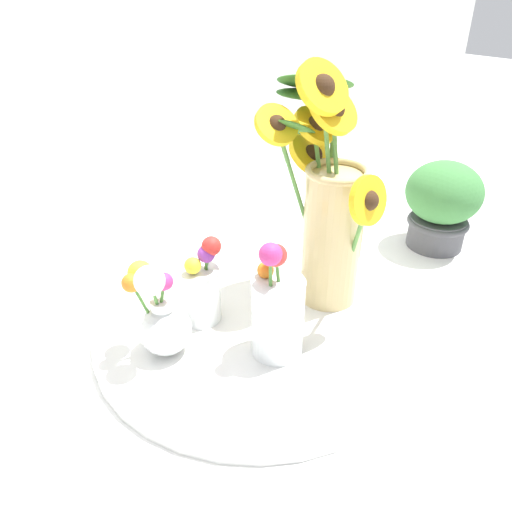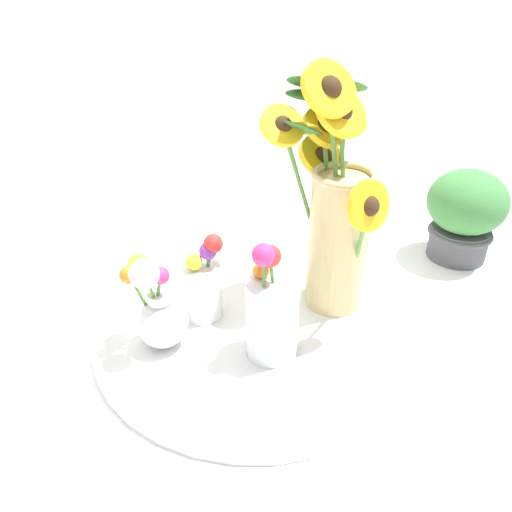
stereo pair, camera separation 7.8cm
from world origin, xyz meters
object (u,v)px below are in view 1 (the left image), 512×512
object	(u,v)px
mason_jar_sunflowers	(329,205)
potted_plant	(442,203)
serving_tray	(256,326)
vase_small_back	(201,289)
vase_bulb_right	(161,317)
vase_small_center	(277,312)

from	to	relation	value
mason_jar_sunflowers	potted_plant	xyz separation A→B (m)	(0.34, -0.05, -0.09)
serving_tray	vase_small_back	size ratio (longest dim) A/B	3.49
serving_tray	potted_plant	size ratio (longest dim) A/B	2.81
vase_bulb_right	vase_small_center	bearing A→B (deg)	-45.43
vase_small_back	potted_plant	size ratio (longest dim) A/B	0.80
mason_jar_sunflowers	vase_small_back	world-z (taller)	mason_jar_sunflowers
serving_tray	vase_small_center	bearing A→B (deg)	-111.97
serving_tray	vase_small_back	bearing A→B (deg)	127.07
mason_jar_sunflowers	potted_plant	distance (m)	0.35
mason_jar_sunflowers	vase_bulb_right	distance (m)	0.33
vase_small_center	potted_plant	distance (m)	0.51
vase_bulb_right	potted_plant	size ratio (longest dim) A/B	0.89
vase_small_center	potted_plant	world-z (taller)	vase_small_center
vase_bulb_right	potted_plant	distance (m)	0.65
serving_tray	vase_bulb_right	world-z (taller)	vase_bulb_right
vase_small_center	mason_jar_sunflowers	bearing A→B (deg)	13.83
mason_jar_sunflowers	vase_small_center	world-z (taller)	mason_jar_sunflowers
vase_bulb_right	vase_small_back	bearing A→B (deg)	12.15
mason_jar_sunflowers	vase_small_back	bearing A→B (deg)	152.94
vase_small_back	vase_bulb_right	bearing A→B (deg)	-167.85
vase_small_back	potted_plant	distance (m)	0.56
serving_tray	mason_jar_sunflowers	size ratio (longest dim) A/B	1.30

